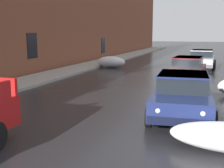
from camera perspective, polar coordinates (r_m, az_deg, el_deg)
left_sidewalk_slab at (r=18.60m, az=-12.50°, el=1.37°), size 2.41×80.00×0.13m
brick_townhouse_facade at (r=19.45m, az=-17.46°, el=14.91°), size 0.63×80.00×9.20m
snow_bank_near_corner_left at (r=23.49m, az=-0.26°, el=4.19°), size 2.27×1.18×0.89m
sedan_darkblue_parked_kerbside_close at (r=9.81m, az=13.27°, el=-1.96°), size 2.17×4.02×1.42m
sedan_maroon_parked_kerbside_mid at (r=16.61m, az=14.19°, el=2.71°), size 1.99×4.37×1.42m
sedan_silver_parked_far_down_block at (r=23.77m, az=16.74°, el=4.63°), size 2.08×4.35×1.42m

